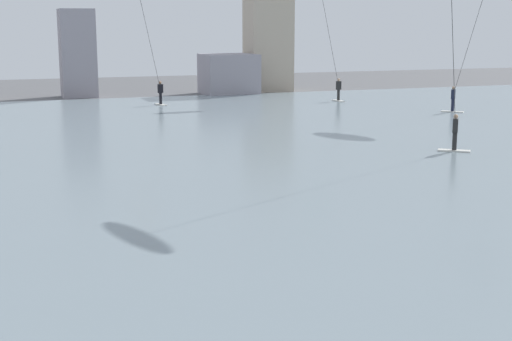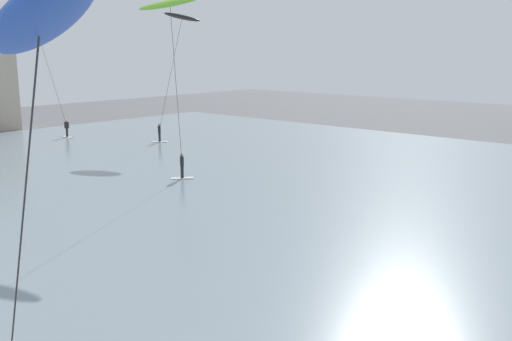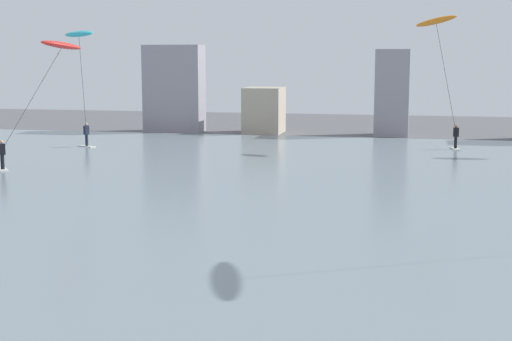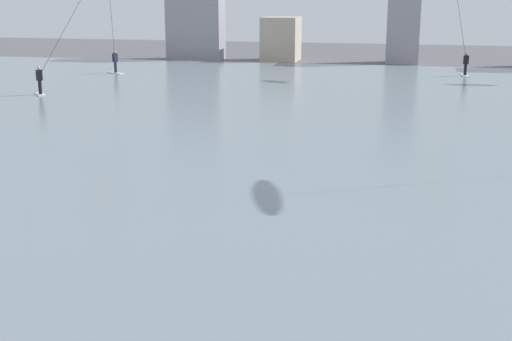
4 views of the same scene
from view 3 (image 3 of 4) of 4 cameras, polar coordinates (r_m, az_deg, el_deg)
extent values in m
cube|color=gray|center=(31.35, 5.41, -2.60)|extent=(84.00, 52.00, 0.10)
cube|color=gray|center=(62.06, -6.32, 6.29)|extent=(4.81, 2.23, 7.15)
cube|color=#B7A893|center=(60.69, 0.62, 4.66)|extent=(3.03, 3.46, 3.71)
cube|color=gray|center=(59.52, 10.44, 5.91)|extent=(2.64, 2.59, 6.77)
cube|color=silver|center=(42.51, -18.90, 0.07)|extent=(1.22, 1.37, 0.06)
cylinder|color=black|center=(42.45, -18.93, 0.63)|extent=(0.20, 0.20, 0.78)
cube|color=black|center=(42.36, -18.98, 1.56)|extent=(0.40, 0.38, 0.60)
sphere|color=tan|center=(42.32, -19.01, 2.11)|extent=(0.20, 0.20, 0.20)
cylinder|color=#333333|center=(42.53, -16.86, 5.33)|extent=(2.57, 2.42, 5.50)
ellipsoid|color=red|center=(42.94, -14.75, 9.32)|extent=(1.81, 3.19, 0.75)
cube|color=silver|center=(51.96, -12.89, 1.83)|extent=(1.44, 1.05, 0.06)
cylinder|color=#191E33|center=(51.91, -12.90, 2.29)|extent=(0.20, 0.20, 0.78)
cube|color=#191E33|center=(51.84, -12.93, 3.05)|extent=(0.35, 0.40, 0.60)
sphere|color=tan|center=(51.80, -12.95, 3.50)|extent=(0.20, 0.20, 0.20)
cylinder|color=#333333|center=(50.80, -13.20, 6.44)|extent=(0.50, 1.65, 6.32)
ellipsoid|color=#28B2C6|center=(49.96, -13.48, 10.19)|extent=(2.57, 1.63, 0.60)
cube|color=silver|center=(51.05, 15.09, 1.63)|extent=(0.64, 1.45, 0.06)
cylinder|color=black|center=(51.01, 15.11, 2.10)|extent=(0.20, 0.20, 0.78)
cube|color=black|center=(50.93, 15.14, 2.87)|extent=(0.37, 0.27, 0.60)
sphere|color=#9E7051|center=(50.89, 15.16, 3.33)|extent=(0.20, 0.20, 0.20)
cylinder|color=#333333|center=(50.38, 14.43, 6.85)|extent=(1.58, 0.61, 7.14)
ellipsoid|color=orange|center=(50.10, 13.71, 11.12)|extent=(2.76, 1.24, 1.06)
camera|label=1|loc=(8.36, -74.70, -1.63)|focal=51.68mm
camera|label=2|loc=(13.26, -77.41, 10.43)|focal=40.92mm
camera|label=4|loc=(1.04, -76.77, -7.52)|focal=48.46mm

